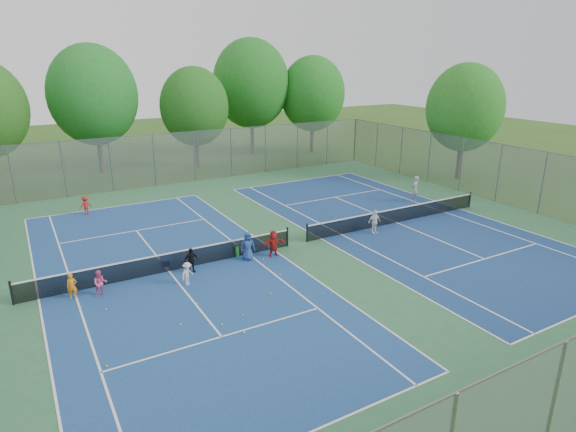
% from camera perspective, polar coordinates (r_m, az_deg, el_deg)
% --- Properties ---
extents(ground, '(120.00, 120.00, 0.00)m').
position_cam_1_polar(ground, '(25.83, 1.11, -3.34)').
color(ground, '#2F551A').
rests_on(ground, ground).
extents(court_pad, '(32.00, 32.00, 0.01)m').
position_cam_1_polar(court_pad, '(25.83, 1.11, -3.33)').
color(court_pad, '#306540').
rests_on(court_pad, ground).
extents(court_left, '(10.97, 23.77, 0.01)m').
position_cam_1_polar(court_left, '(23.29, -13.92, -6.38)').
color(court_left, navy).
rests_on(court_left, court_pad).
extents(court_right, '(10.97, 23.77, 0.01)m').
position_cam_1_polar(court_right, '(29.83, 12.72, -0.76)').
color(court_right, navy).
rests_on(court_right, court_pad).
extents(net_left, '(12.87, 0.10, 0.91)m').
position_cam_1_polar(net_left, '(23.11, -14.00, -5.39)').
color(net_left, black).
rests_on(net_left, ground).
extents(net_right, '(12.87, 0.10, 0.91)m').
position_cam_1_polar(net_right, '(29.69, 12.78, 0.04)').
color(net_right, black).
rests_on(net_right, ground).
extents(fence_north, '(32.00, 0.10, 4.00)m').
position_cam_1_polar(fence_north, '(39.33, -11.05, 6.93)').
color(fence_north, gray).
rests_on(fence_north, ground).
extents(fence_east, '(0.10, 32.00, 4.00)m').
position_cam_1_polar(fence_east, '(35.86, 23.70, 4.63)').
color(fence_east, gray).
rests_on(fence_east, ground).
extents(tree_nl, '(7.20, 7.20, 10.69)m').
position_cam_1_polar(tree_nl, '(44.13, -22.11, 13.13)').
color(tree_nl, '#443326').
rests_on(tree_nl, ground).
extents(tree_nc, '(6.00, 6.00, 8.85)m').
position_cam_1_polar(tree_nc, '(44.18, -11.02, 12.60)').
color(tree_nc, '#443326').
rests_on(tree_nc, ground).
extents(tree_nr, '(7.60, 7.60, 11.42)m').
position_cam_1_polar(tree_nr, '(49.50, -4.41, 15.37)').
color(tree_nr, '#443326').
rests_on(tree_nr, ground).
extents(tree_ne, '(6.60, 6.60, 9.77)m').
position_cam_1_polar(tree_ne, '(50.75, 2.94, 14.25)').
color(tree_ne, '#443326').
rests_on(tree_ne, ground).
extents(tree_side_e, '(6.00, 6.00, 9.20)m').
position_cam_1_polar(tree_side_e, '(41.31, 20.23, 11.95)').
color(tree_side_e, '#443326').
rests_on(tree_side_e, ground).
extents(ball_crate, '(0.39, 0.39, 0.31)m').
position_cam_1_polar(ball_crate, '(23.87, -14.39, -5.43)').
color(ball_crate, blue).
rests_on(ball_crate, ground).
extents(ball_hopper, '(0.36, 0.36, 0.55)m').
position_cam_1_polar(ball_hopper, '(24.34, -6.11, -4.14)').
color(ball_hopper, '#268B37').
rests_on(ball_hopper, ground).
extents(student_a, '(0.43, 0.31, 1.10)m').
position_cam_1_polar(student_a, '(21.92, -24.23, -7.61)').
color(student_a, orange).
rests_on(student_a, ground).
extents(student_b, '(0.61, 0.50, 1.15)m').
position_cam_1_polar(student_b, '(21.67, -21.36, -7.44)').
color(student_b, '#D85493').
rests_on(student_b, ground).
extents(student_c, '(0.79, 0.71, 1.07)m').
position_cam_1_polar(student_c, '(21.61, -11.83, -6.71)').
color(student_c, beige).
rests_on(student_c, ground).
extents(student_d, '(0.73, 0.38, 1.20)m').
position_cam_1_polar(student_d, '(22.76, -11.42, -5.18)').
color(student_d, black).
rests_on(student_d, ground).
extents(student_e, '(0.80, 0.62, 1.46)m').
position_cam_1_polar(student_e, '(23.68, -4.80, -3.58)').
color(student_e, navy).
rests_on(student_e, ground).
extents(student_f, '(1.29, 0.49, 1.37)m').
position_cam_1_polar(student_f, '(24.03, -1.72, -3.30)').
color(student_f, '#AF1C19').
rests_on(student_f, ground).
extents(child_far_baseline, '(0.86, 0.60, 1.22)m').
position_cam_1_polar(child_far_baseline, '(33.06, -22.87, 1.17)').
color(child_far_baseline, red).
rests_on(child_far_baseline, ground).
extents(instructor, '(0.79, 0.68, 1.83)m').
position_cam_1_polar(instructor, '(34.22, 14.80, 3.10)').
color(instructor, '#98989B').
rests_on(instructor, ground).
extents(teen_court_b, '(0.82, 0.36, 1.38)m').
position_cam_1_polar(teen_court_b, '(27.59, 10.21, -0.68)').
color(teen_court_b, white).
rests_on(teen_court_b, ground).
extents(tennis_ball_0, '(0.07, 0.07, 0.07)m').
position_cam_1_polar(tennis_ball_0, '(23.81, -2.94, -5.22)').
color(tennis_ball_0, '#ACD130').
rests_on(tennis_ball_0, ground).
extents(tennis_ball_1, '(0.07, 0.07, 0.07)m').
position_cam_1_polar(tennis_ball_1, '(18.80, -12.63, -12.51)').
color(tennis_ball_1, '#D1E334').
rests_on(tennis_ball_1, ground).
extents(tennis_ball_2, '(0.07, 0.07, 0.07)m').
position_cam_1_polar(tennis_ball_2, '(20.54, -2.10, -9.24)').
color(tennis_ball_2, '#E4F037').
rests_on(tennis_ball_2, ground).
extents(tennis_ball_3, '(0.07, 0.07, 0.07)m').
position_cam_1_polar(tennis_ball_3, '(21.16, -23.32, -9.98)').
color(tennis_ball_3, gold).
rests_on(tennis_ball_3, ground).
extents(tennis_ball_4, '(0.07, 0.07, 0.07)m').
position_cam_1_polar(tennis_ball_4, '(18.70, -0.57, -12.20)').
color(tennis_ball_4, '#C6EF37').
rests_on(tennis_ball_4, ground).
extents(tennis_ball_5, '(0.07, 0.07, 0.07)m').
position_cam_1_polar(tennis_ball_5, '(20.65, -20.74, -10.35)').
color(tennis_ball_5, gold).
rests_on(tennis_ball_5, ground).
extents(tennis_ball_6, '(0.07, 0.07, 0.07)m').
position_cam_1_polar(tennis_ball_6, '(18.54, -7.82, -12.69)').
color(tennis_ball_6, '#D7F037').
rests_on(tennis_ball_6, ground).
extents(tennis_ball_7, '(0.07, 0.07, 0.07)m').
position_cam_1_polar(tennis_ball_7, '(17.99, -5.24, -13.62)').
color(tennis_ball_7, '#DBEC37').
rests_on(tennis_ball_7, ground).
extents(tennis_ball_8, '(0.07, 0.07, 0.07)m').
position_cam_1_polar(tennis_ball_8, '(22.21, -0.93, -7.00)').
color(tennis_ball_8, '#B5DD33').
rests_on(tennis_ball_8, ground).
extents(tennis_ball_9, '(0.07, 0.07, 0.07)m').
position_cam_1_polar(tennis_ball_9, '(17.28, -20.67, -16.36)').
color(tennis_ball_9, '#D0D631').
rests_on(tennis_ball_9, ground).
extents(tennis_ball_10, '(0.07, 0.07, 0.07)m').
position_cam_1_polar(tennis_ball_10, '(19.06, -5.38, -11.66)').
color(tennis_ball_10, gold).
rests_on(tennis_ball_10, ground).
extents(tennis_ball_11, '(0.07, 0.07, 0.07)m').
position_cam_1_polar(tennis_ball_11, '(20.11, -10.75, -10.22)').
color(tennis_ball_11, yellow).
rests_on(tennis_ball_11, ground).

